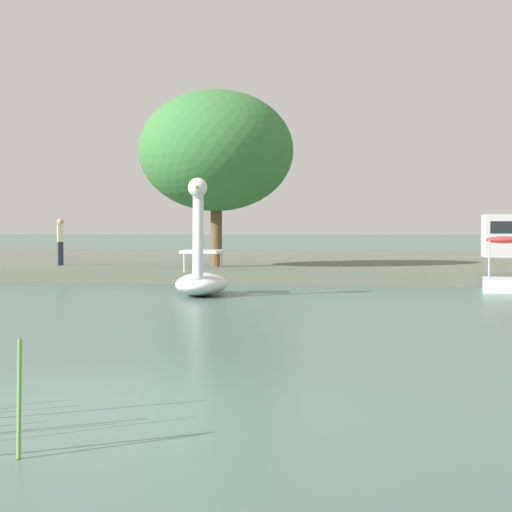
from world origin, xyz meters
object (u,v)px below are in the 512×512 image
pedal_boat_red (504,276)px  tree_broadleaf_right (216,151)px  swan_boat (201,274)px  person_on_path (60,240)px

pedal_boat_red → tree_broadleaf_right: 10.56m
swan_boat → pedal_boat_red: size_ratio=1.63×
swan_boat → tree_broadleaf_right: size_ratio=0.50×
swan_boat → pedal_boat_red: bearing=20.5°
pedal_boat_red → tree_broadleaf_right: size_ratio=0.31×
swan_boat → person_on_path: 9.46m
pedal_boat_red → person_on_path: size_ratio=1.12×
tree_broadleaf_right → person_on_path: bearing=-179.4°
swan_boat → tree_broadleaf_right: tree_broadleaf_right is taller
pedal_boat_red → person_on_path: bearing=166.3°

